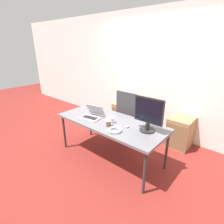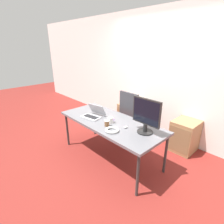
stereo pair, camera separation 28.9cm
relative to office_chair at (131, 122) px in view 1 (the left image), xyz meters
The scene contains 14 objects.
ground_plane 0.86m from the office_chair, 82.84° to the right, with size 14.00×14.00×0.00m, color maroon.
wall_back 1.14m from the office_chair, 82.21° to the left, with size 10.00×0.05×2.60m.
desk 0.80m from the office_chair, 82.84° to the right, with size 1.88×0.80×0.71m.
office_chair is the anchor object (origin of this frame).
cabinet_left 0.64m from the office_chair, 138.69° to the left, with size 0.42×0.48×0.60m.
cabinet_right 0.98m from the office_chair, 25.33° to the left, with size 0.42×0.48×0.60m.
water_bottle 0.70m from the office_chair, 138.54° to the left, with size 0.08×0.08×0.23m.
laptop_center 0.95m from the office_chair, 106.14° to the right, with size 0.37×0.37×0.21m.
monitor 1.14m from the office_chair, 41.90° to the right, with size 0.45×0.23×0.51m.
mouse 0.94m from the office_chair, 59.34° to the right, with size 0.04×0.07×0.03m.
coffee_cup_white 0.89m from the office_chair, 79.23° to the right, with size 0.08×0.08×0.10m.
coffee_cup_brown 1.01m from the office_chair, 77.86° to the right, with size 0.08×0.08×0.09m.
cable_coil 1.10m from the office_chair, 68.76° to the right, with size 0.21×0.21×0.04m.
scissors 0.76m from the office_chair, 85.96° to the right, with size 0.17×0.05×0.01m.
Camera 1 is at (1.75, -2.01, 1.91)m, focal length 28.00 mm.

